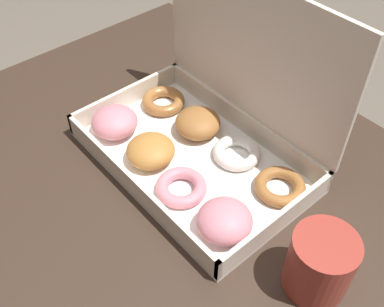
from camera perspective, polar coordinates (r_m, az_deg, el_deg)
The scene contains 3 objects.
dining_table at distance 0.91m, azimuth -4.59°, elevation -7.11°, with size 0.92×0.81×0.77m.
donut_box at distance 0.79m, azimuth 0.96°, elevation 2.53°, with size 0.41×0.27×0.30m.
coffee_mug at distance 0.65m, azimuth 15.94°, elevation -13.24°, with size 0.09×0.09×0.10m.
Camera 1 is at (0.46, -0.30, 1.37)m, focal length 42.00 mm.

